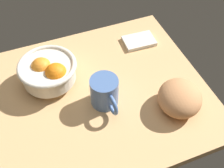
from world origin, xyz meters
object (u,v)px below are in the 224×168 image
napkin_folded (139,41)px  mug (105,92)px  fruit_bowl (48,71)px  bread_loaf (180,98)px

napkin_folded → mug: bearing=-135.3°
fruit_bowl → napkin_folded: (36.29, 7.78, -5.12)cm
fruit_bowl → napkin_folded: fruit_bowl is taller
fruit_bowl → napkin_folded: size_ratio=1.62×
mug → fruit_bowl: bearing=135.1°
bread_loaf → fruit_bowl: bearing=145.5°
bread_loaf → mug: bearing=154.5°
bread_loaf → mug: size_ratio=1.09×
fruit_bowl → bread_loaf: fruit_bowl is taller
bread_loaf → mug: 23.03cm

